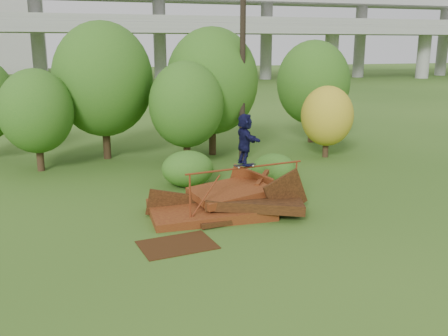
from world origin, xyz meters
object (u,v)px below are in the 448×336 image
object	(u,v)px
utility_pole	(243,67)
scrap_pile	(227,204)
flat_plate	(177,245)
skater	(245,139)

from	to	relation	value
utility_pole	scrap_pile	bearing A→B (deg)	-113.12
flat_plate	utility_pole	bearing A→B (deg)	60.69
scrap_pile	utility_pole	world-z (taller)	utility_pole
scrap_pile	flat_plate	world-z (taller)	scrap_pile
scrap_pile	flat_plate	bearing A→B (deg)	-135.27
scrap_pile	utility_pole	distance (m)	9.29
flat_plate	skater	bearing A→B (deg)	32.34
skater	scrap_pile	bearing A→B (deg)	36.41
flat_plate	utility_pole	world-z (taller)	utility_pole
scrap_pile	skater	distance (m)	2.46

